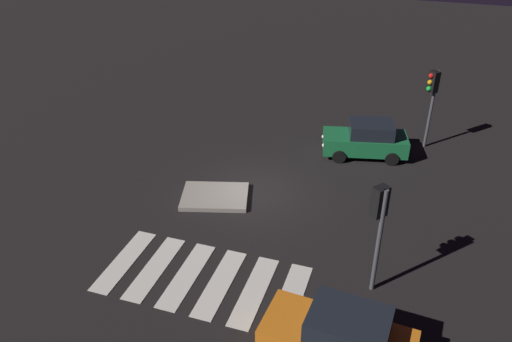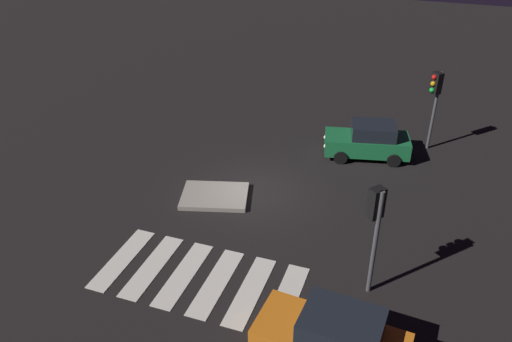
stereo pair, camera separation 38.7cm
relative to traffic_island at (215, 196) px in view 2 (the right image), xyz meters
name	(u,v)px [view 2 (the right image)]	position (x,y,z in m)	size (l,w,h in m)	color
ground_plane	(256,192)	(1.42, 0.95, -0.09)	(80.00, 80.00, 0.00)	black
traffic_island	(215,196)	(0.00, 0.00, 0.00)	(3.05, 2.60, 0.18)	gray
car_orange	(333,340)	(6.06, -6.25, 0.76)	(4.09, 2.13, 1.73)	orange
car_green	(368,141)	(5.19, 5.50, 0.72)	(4.01, 2.39, 1.65)	#196B38
traffic_light_east	(375,215)	(6.48, -3.12, 2.68)	(0.53, 0.54, 3.66)	#47474C
traffic_light_north	(435,92)	(7.68, 7.19, 2.76)	(0.54, 0.54, 3.75)	#47474C
crosswalk_near	(200,278)	(1.42, -4.48, -0.08)	(6.45, 3.20, 0.02)	silver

